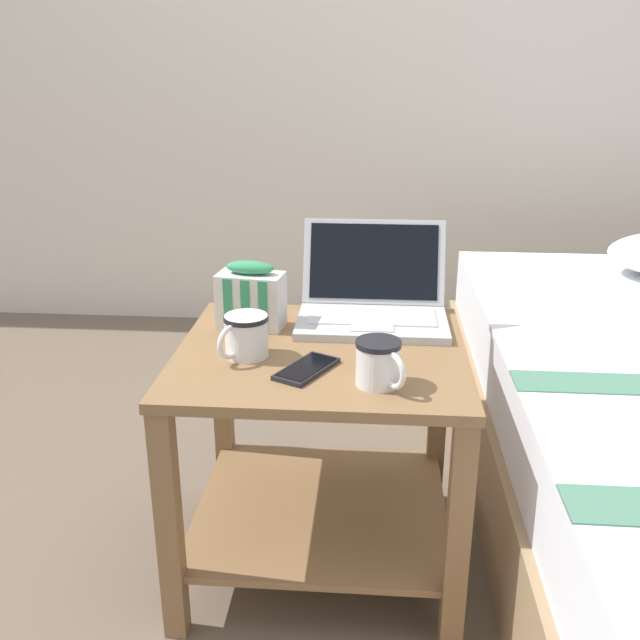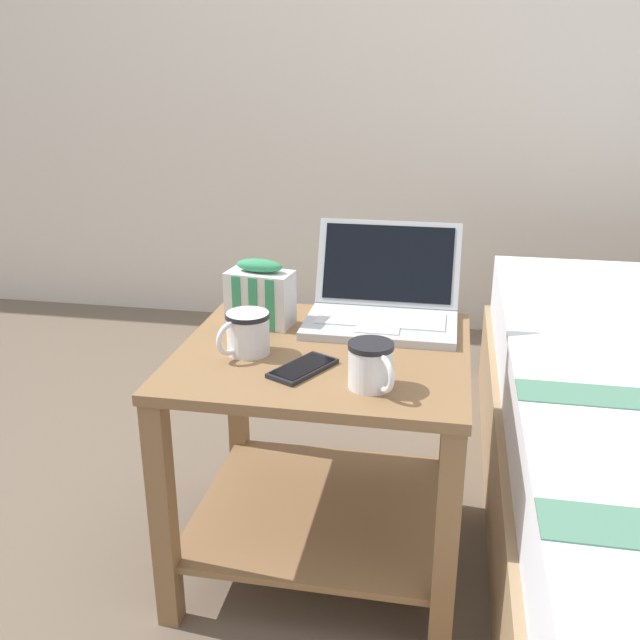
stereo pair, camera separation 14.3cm
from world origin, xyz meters
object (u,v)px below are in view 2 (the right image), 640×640
at_px(mug_front_left, 371,363).
at_px(mug_front_right, 247,331).
at_px(cell_phone, 303,368).
at_px(laptop, 383,304).
at_px(snack_bag, 260,295).

bearing_deg(mug_front_left, mug_front_right, 156.76).
bearing_deg(mug_front_right, cell_phone, -26.30).
relative_size(mug_front_right, cell_phone, 0.75).
relative_size(laptop, cell_phone, 2.12).
bearing_deg(mug_front_left, snack_bag, 135.04).
bearing_deg(laptop, cell_phone, -112.35).
xyz_separation_m(laptop, mug_front_left, (0.02, -0.35, 0.01)).
bearing_deg(mug_front_right, laptop, 43.05).
relative_size(mug_front_left, mug_front_right, 0.93).
bearing_deg(mug_front_left, laptop, 92.51).
height_order(mug_front_left, mug_front_right, same).
xyz_separation_m(laptop, mug_front_right, (-0.25, -0.24, 0.01)).
bearing_deg(cell_phone, laptop, 67.65).
height_order(laptop, mug_front_left, laptop).
xyz_separation_m(mug_front_left, mug_front_right, (-0.27, 0.12, 0.00)).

